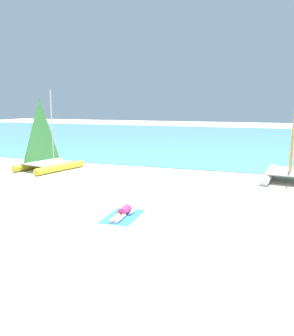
{
  "coord_description": "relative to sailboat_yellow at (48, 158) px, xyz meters",
  "views": [
    {
      "loc": [
        5.23,
        -8.62,
        3.9
      ],
      "look_at": [
        0.0,
        5.38,
        1.2
      ],
      "focal_mm": 38.01,
      "sensor_mm": 36.0,
      "label": 1
    }
  ],
  "objects": [
    {
      "name": "sunbather_right",
      "position": [
        7.93,
        -6.59,
        -0.57
      ],
      "size": [
        0.56,
        1.57,
        0.3
      ],
      "rotation": [
        0.0,
        0.0,
        0.06
      ],
      "color": "#D83372",
      "rests_on": "towel_right"
    },
    {
      "name": "sailboat_white",
      "position": [
        13.57,
        1.75,
        0.08
      ],
      "size": [
        2.89,
        4.22,
        5.24
      ],
      "rotation": [
        0.0,
        0.0,
        -0.09
      ],
      "color": "white",
      "rests_on": "ground"
    },
    {
      "name": "ground_plane",
      "position": [
        7.7,
        1.03,
        -0.7
      ],
      "size": [
        120.0,
        120.0,
        0.0
      ],
      "primitive_type": "plane",
      "color": "beige"
    },
    {
      "name": "towel_right",
      "position": [
        7.93,
        -6.65,
        -0.7
      ],
      "size": [
        1.21,
        1.96,
        0.01
      ],
      "primitive_type": "cube",
      "rotation": [
        0.0,
        0.0,
        0.06
      ],
      "color": "#338CD8",
      "rests_on": "ground"
    },
    {
      "name": "sailboat_yellow",
      "position": [
        0.0,
        0.0,
        0.0
      ],
      "size": [
        3.06,
        4.05,
        4.73
      ],
      "rotation": [
        0.0,
        0.0,
        -0.22
      ],
      "color": "yellow",
      "rests_on": "ground"
    },
    {
      "name": "ocean_water",
      "position": [
        7.7,
        22.99,
        -0.68
      ],
      "size": [
        120.0,
        40.0,
        0.05
      ],
      "primitive_type": "cube",
      "color": "#5BB2C1",
      "rests_on": "ground"
    }
  ]
}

